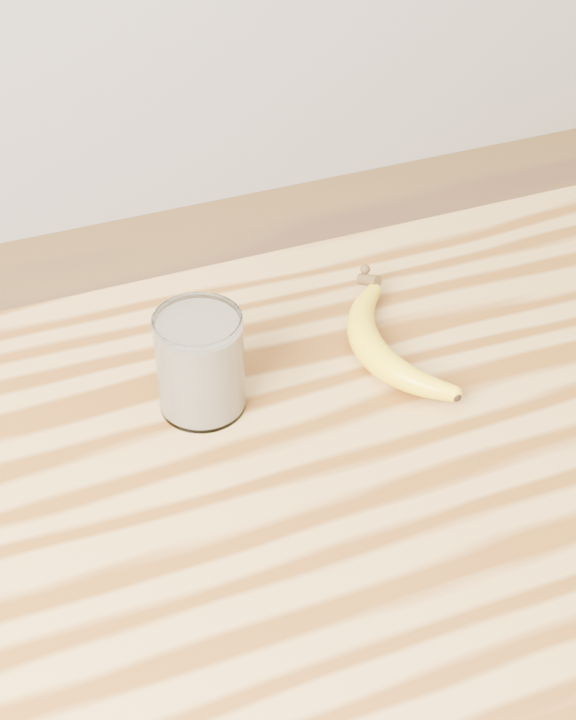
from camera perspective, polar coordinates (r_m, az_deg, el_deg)
name	(u,v)px	position (r m, az deg, el deg)	size (l,w,h in m)	color
table	(384,576)	(1.02, 5.48, -12.11)	(1.20, 0.80, 0.90)	#AD8145
smoothie_glass	(200,363)	(0.97, -5.01, -0.19)	(0.09, 0.09, 0.11)	white
banana	(370,349)	(1.04, 4.66, 0.60)	(0.10, 0.28, 0.03)	gold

